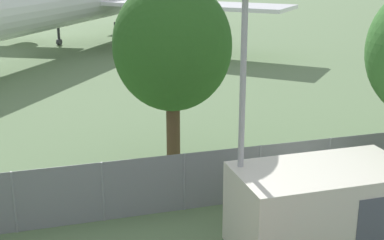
{
  "coord_description": "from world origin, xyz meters",
  "views": [
    {
      "loc": [
        -4.19,
        -4.99,
        7.73
      ],
      "look_at": [
        1.15,
        12.86,
        2.0
      ],
      "focal_mm": 50.0,
      "sensor_mm": 36.0,
      "label": 1
    }
  ],
  "objects": [
    {
      "name": "perimeter_fence",
      "position": [
        -0.0,
        9.86,
        0.95
      ],
      "size": [
        56.07,
        0.07,
        1.9
      ],
      "color": "gray",
      "rests_on": "ground"
    },
    {
      "name": "portable_cabin",
      "position": [
        2.93,
        6.59,
        1.17
      ],
      "size": [
        4.77,
        2.52,
        2.35
      ],
      "rotation": [
        0.0,
        0.0,
        0.0
      ],
      "color": "beige",
      "rests_on": "ground"
    },
    {
      "name": "tree_far_right",
      "position": [
        0.58,
        13.43,
        4.63
      ],
      "size": [
        4.28,
        4.28,
        7.02
      ],
      "color": "#4C3823",
      "rests_on": "ground"
    },
    {
      "name": "light_mast",
      "position": [
        0.86,
        7.38,
        4.42
      ],
      "size": [
        0.44,
        0.44,
        7.14
      ],
      "color": "#99999E",
      "rests_on": "ground"
    }
  ]
}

